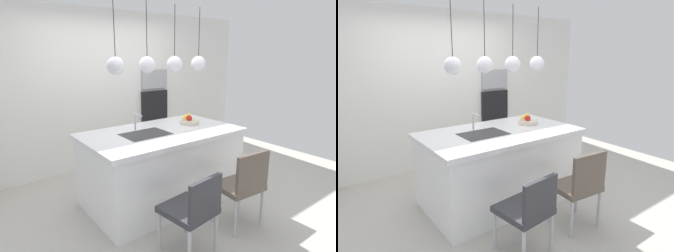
% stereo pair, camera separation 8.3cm
% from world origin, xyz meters
% --- Properties ---
extents(floor, '(6.60, 6.60, 0.00)m').
position_xyz_m(floor, '(0.00, 0.00, 0.00)').
color(floor, '#BCB7AD').
rests_on(floor, ground).
extents(back_wall, '(6.00, 0.10, 2.60)m').
position_xyz_m(back_wall, '(0.00, 1.65, 1.30)').
color(back_wall, silver).
rests_on(back_wall, ground).
extents(kitchen_island, '(1.97, 1.14, 0.95)m').
position_xyz_m(kitchen_island, '(0.00, 0.00, 0.48)').
color(kitchen_island, white).
rests_on(kitchen_island, ground).
extents(sink_basin, '(0.56, 0.40, 0.02)m').
position_xyz_m(sink_basin, '(-0.24, 0.00, 0.94)').
color(sink_basin, '#2D2D30').
rests_on(sink_basin, kitchen_island).
extents(faucet, '(0.02, 0.17, 0.22)m').
position_xyz_m(faucet, '(-0.24, 0.21, 1.09)').
color(faucet, silver).
rests_on(faucet, kitchen_island).
extents(fruit_bowl, '(0.26, 0.26, 0.16)m').
position_xyz_m(fruit_bowl, '(0.52, 0.06, 0.99)').
color(fruit_bowl, beige).
rests_on(fruit_bowl, kitchen_island).
extents(microwave, '(0.54, 0.08, 0.34)m').
position_xyz_m(microwave, '(0.98, 1.58, 1.44)').
color(microwave, '#9E9EA3').
rests_on(microwave, back_wall).
extents(oven, '(0.56, 0.08, 0.56)m').
position_xyz_m(oven, '(0.98, 1.58, 0.94)').
color(oven, black).
rests_on(oven, back_wall).
extents(chair_near, '(0.50, 0.51, 0.83)m').
position_xyz_m(chair_near, '(-0.40, -1.04, 0.47)').
color(chair_near, '#333338').
rests_on(chair_near, ground).
extents(chair_middle, '(0.51, 0.45, 0.90)m').
position_xyz_m(chair_middle, '(0.34, -1.04, 0.52)').
color(chair_middle, brown).
rests_on(chair_middle, ground).
extents(pendant_light_left, '(0.19, 0.19, 0.79)m').
position_xyz_m(pendant_light_left, '(-0.61, 0.00, 1.77)').
color(pendant_light_left, silver).
extents(pendant_light_center_left, '(0.19, 0.19, 0.79)m').
position_xyz_m(pendant_light_center_left, '(-0.20, 0.00, 1.77)').
color(pendant_light_center_left, silver).
extents(pendant_light_center_right, '(0.19, 0.19, 0.79)m').
position_xyz_m(pendant_light_center_right, '(0.20, 0.00, 1.77)').
color(pendant_light_center_right, silver).
extents(pendant_light_right, '(0.19, 0.19, 0.79)m').
position_xyz_m(pendant_light_right, '(0.61, 0.00, 1.77)').
color(pendant_light_right, silver).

